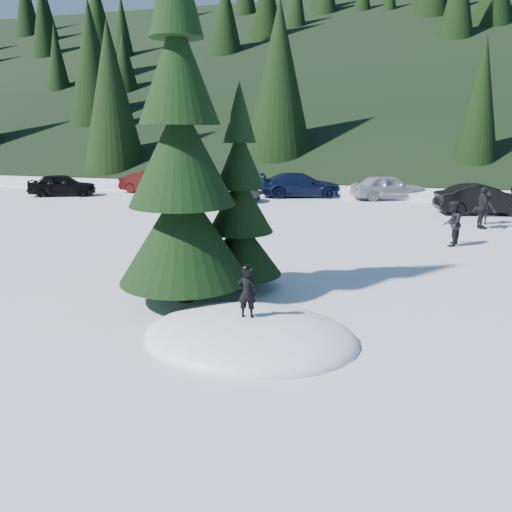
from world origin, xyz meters
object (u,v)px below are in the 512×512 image
(car_0, at_px, (62,185))
(car_4, at_px, (388,187))
(car_2, at_px, (224,191))
(car_3, at_px, (300,185))
(car_5, at_px, (483,200))
(spruce_tall, at_px, (181,167))
(adult_1, at_px, (483,208))
(adult_2, at_px, (485,208))
(child_skier, at_px, (247,293))
(adult_0, at_px, (452,223))
(car_1, at_px, (152,182))
(spruce_short, at_px, (240,211))

(car_0, bearing_deg, car_4, -100.07)
(car_2, relative_size, car_4, 1.02)
(car_3, relative_size, car_5, 1.14)
(spruce_tall, distance_m, car_3, 20.41)
(adult_1, distance_m, adult_2, 1.25)
(spruce_tall, distance_m, child_skier, 3.65)
(car_0, height_order, car_3, car_3)
(adult_0, xyz_separation_m, car_5, (2.17, 7.85, -0.09))
(spruce_tall, bearing_deg, car_0, 133.49)
(child_skier, relative_size, car_4, 0.23)
(child_skier, xyz_separation_m, adult_0, (4.82, 10.10, -0.16))
(car_2, xyz_separation_m, car_3, (3.97, 3.20, 0.12))
(adult_1, distance_m, car_4, 9.34)
(adult_0, height_order, car_1, adult_0)
(child_skier, height_order, adult_0, adult_0)
(spruce_tall, relative_size, car_0, 2.08)
(car_2, xyz_separation_m, car_4, (9.33, 3.42, 0.13))
(adult_2, bearing_deg, car_4, -47.74)
(spruce_tall, bearing_deg, car_4, 77.77)
(car_0, distance_m, car_4, 20.55)
(spruce_short, bearing_deg, adult_2, 56.66)
(spruce_short, bearing_deg, car_5, 61.07)
(spruce_short, height_order, adult_0, spruce_short)
(adult_2, bearing_deg, car_0, 3.19)
(car_4, bearing_deg, adult_0, 168.12)
(adult_2, distance_m, car_3, 11.97)
(car_1, height_order, car_2, car_1)
(adult_0, height_order, adult_1, adult_1)
(adult_2, distance_m, car_2, 14.22)
(spruce_tall, bearing_deg, car_1, 119.18)
(spruce_tall, bearing_deg, car_2, 106.05)
(car_4, bearing_deg, car_3, 68.81)
(adult_1, bearing_deg, car_4, 13.14)
(adult_0, height_order, adult_2, adult_0)
(car_2, bearing_deg, car_5, -99.40)
(child_skier, distance_m, adult_1, 15.30)
(spruce_short, distance_m, child_skier, 3.60)
(spruce_tall, bearing_deg, spruce_short, 54.46)
(spruce_short, xyz_separation_m, car_3, (-1.93, 18.83, -1.35))
(adult_1, xyz_separation_m, adult_2, (0.27, 1.20, -0.16))
(child_skier, bearing_deg, car_4, -101.38)
(spruce_tall, xyz_separation_m, car_4, (4.43, 20.46, -2.56))
(car_0, relative_size, car_1, 0.98)
(spruce_tall, height_order, car_0, spruce_tall)
(adult_0, bearing_deg, car_2, -109.19)
(adult_0, bearing_deg, car_3, -129.32)
(spruce_short, relative_size, adult_1, 2.95)
(adult_0, relative_size, car_1, 0.40)
(car_5, bearing_deg, adult_1, 159.88)
(child_skier, bearing_deg, adult_0, -121.02)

